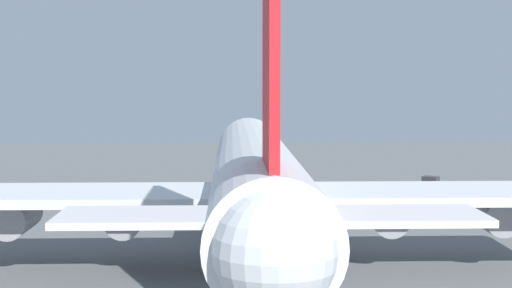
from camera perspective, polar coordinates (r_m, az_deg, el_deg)
ground_plane at (r=62.75m, az=-0.00°, el=-8.59°), size 239.32×239.32×0.00m
cargo_airplane at (r=61.51m, az=0.00°, el=-2.52°), size 59.83×49.54×20.90m
catering_truck at (r=100.82m, az=12.45°, el=-3.00°), size 4.14×3.81×2.17m
safety_cone_nose at (r=89.15m, az=0.56°, el=-4.36°), size 0.52×0.52×0.75m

